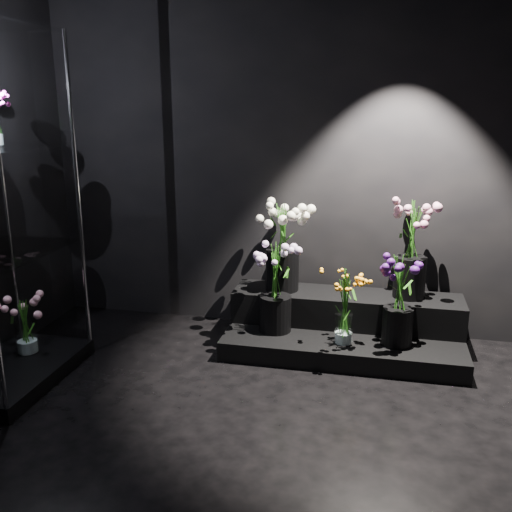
% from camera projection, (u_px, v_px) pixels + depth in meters
% --- Properties ---
extents(floor, '(4.00, 4.00, 0.00)m').
position_uv_depth(floor, '(221.00, 459.00, 3.12)').
color(floor, black).
rests_on(floor, ground).
extents(wall_back, '(4.00, 0.00, 4.00)m').
position_uv_depth(wall_back, '(285.00, 163.00, 4.63)').
color(wall_back, black).
rests_on(wall_back, floor).
extents(display_riser, '(1.81, 0.81, 0.40)m').
position_uv_depth(display_riser, '(344.00, 326.00, 4.50)').
color(display_riser, black).
rests_on(display_riser, floor).
extents(bouquet_orange_bells, '(0.27, 0.27, 0.57)m').
position_uv_depth(bouquet_orange_bells, '(345.00, 306.00, 4.16)').
color(bouquet_orange_bells, white).
rests_on(bouquet_orange_bells, display_riser).
extents(bouquet_lilac, '(0.44, 0.44, 0.70)m').
position_uv_depth(bouquet_lilac, '(276.00, 284.00, 4.37)').
color(bouquet_lilac, black).
rests_on(bouquet_lilac, display_riser).
extents(bouquet_purple, '(0.37, 0.37, 0.67)m').
position_uv_depth(bouquet_purple, '(399.00, 297.00, 4.12)').
color(bouquet_purple, black).
rests_on(bouquet_purple, display_riser).
extents(bouquet_cream_roses, '(0.51, 0.51, 0.70)m').
position_uv_depth(bouquet_cream_roses, '(283.00, 241.00, 4.54)').
color(bouquet_cream_roses, black).
rests_on(bouquet_cream_roses, display_riser).
extents(bouquet_pink_roses, '(0.38, 0.38, 0.75)m').
position_uv_depth(bouquet_pink_roses, '(412.00, 245.00, 4.36)').
color(bouquet_pink_roses, black).
rests_on(bouquet_pink_roses, display_riser).
extents(bouquet_case_base_pink, '(0.32, 0.32, 0.43)m').
position_uv_depth(bouquet_case_base_pink, '(25.00, 323.00, 4.13)').
color(bouquet_case_base_pink, white).
rests_on(bouquet_case_base_pink, display_case).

